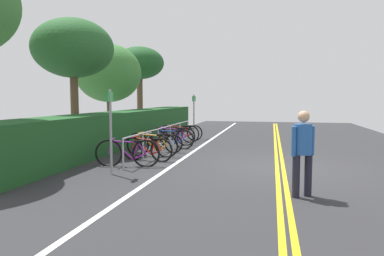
{
  "coord_description": "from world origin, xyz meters",
  "views": [
    {
      "loc": [
        -9.69,
        0.24,
        1.86
      ],
      "look_at": [
        1.63,
        2.82,
        0.87
      ],
      "focal_mm": 32.95,
      "sensor_mm": 36.0,
      "label": 1
    }
  ],
  "objects_px": {
    "bicycle_4": "(171,139)",
    "bike_rack": "(164,133)",
    "bicycle_1": "(147,149)",
    "bicycle_2": "(152,145)",
    "bicycle_6": "(178,134)",
    "bicycle_3": "(160,143)",
    "tree_extra": "(139,64)",
    "tree_far_right": "(108,73)",
    "sign_post_far": "(194,112)",
    "pedestrian": "(303,148)",
    "bicycle_7": "(183,133)",
    "bicycle_0": "(127,153)",
    "tree_mid": "(73,49)",
    "sign_post_near": "(111,123)",
    "bicycle_5": "(173,136)"
  },
  "relations": [
    {
      "from": "tree_mid",
      "to": "sign_post_far",
      "type": "bearing_deg",
      "value": -34.58
    },
    {
      "from": "sign_post_far",
      "to": "tree_mid",
      "type": "bearing_deg",
      "value": 145.42
    },
    {
      "from": "sign_post_far",
      "to": "tree_extra",
      "type": "bearing_deg",
      "value": 46.15
    },
    {
      "from": "bicycle_4",
      "to": "tree_far_right",
      "type": "xyz_separation_m",
      "value": [
        3.47,
        4.14,
        2.71
      ]
    },
    {
      "from": "bicycle_3",
      "to": "bicycle_4",
      "type": "height_order",
      "value": "bicycle_4"
    },
    {
      "from": "bicycle_4",
      "to": "tree_mid",
      "type": "xyz_separation_m",
      "value": [
        -1.24,
        3.15,
        3.21
      ]
    },
    {
      "from": "bike_rack",
      "to": "bicycle_5",
      "type": "distance_m",
      "value": 1.38
    },
    {
      "from": "tree_mid",
      "to": "tree_far_right",
      "type": "distance_m",
      "value": 4.84
    },
    {
      "from": "bicycle_2",
      "to": "bicycle_6",
      "type": "xyz_separation_m",
      "value": [
        3.65,
        0.13,
        -0.01
      ]
    },
    {
      "from": "bike_rack",
      "to": "bicycle_1",
      "type": "xyz_separation_m",
      "value": [
        -2.13,
        -0.12,
        -0.28
      ]
    },
    {
      "from": "bicycle_0",
      "to": "bicycle_1",
      "type": "relative_size",
      "value": 1.06
    },
    {
      "from": "bicycle_2",
      "to": "tree_extra",
      "type": "relative_size",
      "value": 0.36
    },
    {
      "from": "bicycle_4",
      "to": "bike_rack",
      "type": "bearing_deg",
      "value": 168.98
    },
    {
      "from": "bicycle_2",
      "to": "bicycle_5",
      "type": "xyz_separation_m",
      "value": [
        2.75,
        0.11,
        -0.02
      ]
    },
    {
      "from": "bicycle_0",
      "to": "tree_extra",
      "type": "height_order",
      "value": "tree_extra"
    },
    {
      "from": "bicycle_2",
      "to": "tree_extra",
      "type": "distance_m",
      "value": 10.82
    },
    {
      "from": "bicycle_1",
      "to": "pedestrian",
      "type": "bearing_deg",
      "value": -125.79
    },
    {
      "from": "bicycle_0",
      "to": "bicycle_2",
      "type": "bearing_deg",
      "value": -3.51
    },
    {
      "from": "bicycle_3",
      "to": "pedestrian",
      "type": "relative_size",
      "value": 1.02
    },
    {
      "from": "sign_post_far",
      "to": "tree_extra",
      "type": "height_order",
      "value": "tree_extra"
    },
    {
      "from": "bicycle_3",
      "to": "bicycle_7",
      "type": "distance_m",
      "value": 3.47
    },
    {
      "from": "bike_rack",
      "to": "bicycle_3",
      "type": "bearing_deg",
      "value": 176.2
    },
    {
      "from": "bicycle_0",
      "to": "tree_extra",
      "type": "relative_size",
      "value": 0.36
    },
    {
      "from": "bicycle_7",
      "to": "sign_post_far",
      "type": "bearing_deg",
      "value": -17.17
    },
    {
      "from": "sign_post_near",
      "to": "sign_post_far",
      "type": "height_order",
      "value": "sign_post_near"
    },
    {
      "from": "sign_post_far",
      "to": "bicycle_2",
      "type": "bearing_deg",
      "value": 178.07
    },
    {
      "from": "bicycle_4",
      "to": "bicycle_7",
      "type": "xyz_separation_m",
      "value": [
        2.56,
        0.17,
        -0.02
      ]
    },
    {
      "from": "bicycle_4",
      "to": "tree_extra",
      "type": "xyz_separation_m",
      "value": [
        7.54,
        4.11,
        3.54
      ]
    },
    {
      "from": "bicycle_1",
      "to": "bicycle_2",
      "type": "xyz_separation_m",
      "value": [
        0.73,
        0.09,
        0.02
      ]
    },
    {
      "from": "bicycle_4",
      "to": "tree_extra",
      "type": "relative_size",
      "value": 0.36
    },
    {
      "from": "pedestrian",
      "to": "tree_far_right",
      "type": "distance_m",
      "value": 12.53
    },
    {
      "from": "bicycle_0",
      "to": "tree_far_right",
      "type": "xyz_separation_m",
      "value": [
        7.05,
        3.97,
        2.69
      ]
    },
    {
      "from": "bicycle_4",
      "to": "tree_mid",
      "type": "distance_m",
      "value": 4.66
    },
    {
      "from": "bicycle_1",
      "to": "bicycle_4",
      "type": "relative_size",
      "value": 0.95
    },
    {
      "from": "bicycle_0",
      "to": "bicycle_6",
      "type": "relative_size",
      "value": 1.01
    },
    {
      "from": "pedestrian",
      "to": "sign_post_far",
      "type": "relative_size",
      "value": 0.81
    },
    {
      "from": "bicycle_1",
      "to": "pedestrian",
      "type": "relative_size",
      "value": 1.03
    },
    {
      "from": "bicycle_0",
      "to": "pedestrian",
      "type": "distance_m",
      "value": 4.88
    },
    {
      "from": "tree_mid",
      "to": "tree_extra",
      "type": "distance_m",
      "value": 8.84
    },
    {
      "from": "bicycle_2",
      "to": "bicycle_3",
      "type": "distance_m",
      "value": 0.96
    },
    {
      "from": "sign_post_far",
      "to": "tree_mid",
      "type": "xyz_separation_m",
      "value": [
        -4.73,
        3.26,
        2.34
      ]
    },
    {
      "from": "tree_mid",
      "to": "sign_post_near",
      "type": "bearing_deg",
      "value": -138.38
    },
    {
      "from": "bicycle_0",
      "to": "bicycle_4",
      "type": "xyz_separation_m",
      "value": [
        3.58,
        -0.17,
        -0.02
      ]
    },
    {
      "from": "bicycle_0",
      "to": "tree_mid",
      "type": "xyz_separation_m",
      "value": [
        2.34,
        2.97,
        3.19
      ]
    },
    {
      "from": "bicycle_6",
      "to": "pedestrian",
      "type": "bearing_deg",
      "value": -149.21
    },
    {
      "from": "bicycle_2",
      "to": "bike_rack",
      "type": "bearing_deg",
      "value": 0.86
    },
    {
      "from": "bicycle_3",
      "to": "tree_far_right",
      "type": "distance_m",
      "value": 6.55
    },
    {
      "from": "bicycle_0",
      "to": "pedestrian",
      "type": "xyz_separation_m",
      "value": [
        -2.04,
        -4.39,
        0.56
      ]
    },
    {
      "from": "tree_far_right",
      "to": "pedestrian",
      "type": "bearing_deg",
      "value": -137.4
    },
    {
      "from": "bicycle_6",
      "to": "sign_post_far",
      "type": "bearing_deg",
      "value": -10.29
    }
  ]
}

